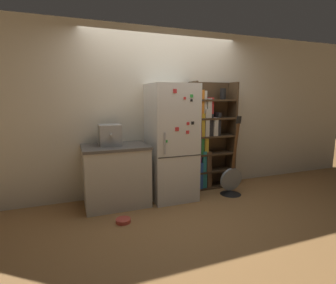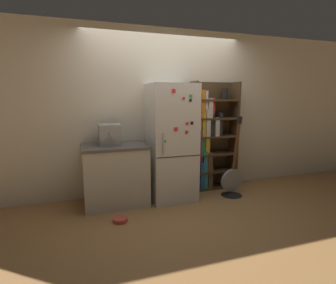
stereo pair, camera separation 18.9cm
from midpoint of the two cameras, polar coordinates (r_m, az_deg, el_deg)
ground_plane at (r=4.10m, az=-0.06°, el=-12.36°), size 16.00×16.00×0.00m
wall_back at (r=4.25m, az=-2.36°, el=6.47°), size 8.00×0.05×2.60m
refrigerator at (r=3.96m, az=-0.66°, el=-0.05°), size 0.66×0.69×1.74m
bookshelf at (r=4.45m, az=7.17°, el=0.72°), size 0.78×0.30×1.79m
kitchen_counter at (r=3.88m, az=-12.64°, el=-7.05°), size 0.91×0.65×0.87m
espresso_machine at (r=3.81m, az=-13.95°, el=1.52°), size 0.30×0.35×0.29m
guitar at (r=4.33m, az=12.35°, el=-8.86°), size 0.37×0.34×1.26m
pet_bowl at (r=3.45m, az=-11.33°, el=-16.40°), size 0.19×0.19×0.05m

